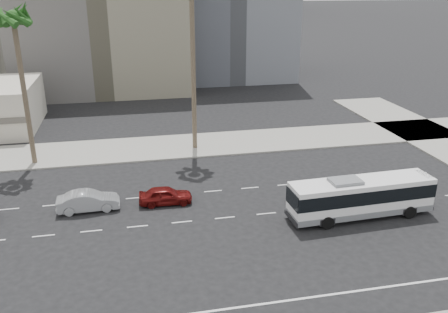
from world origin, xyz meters
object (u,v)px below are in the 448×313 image
object	(u,v)px
palm_mid	(13,20)
car_a	(166,195)
city_bus	(361,196)
car_b	(88,201)

from	to	relation	value
palm_mid	car_a	bearing A→B (deg)	-44.16
city_bus	palm_mid	size ratio (longest dim) A/B	0.74
city_bus	palm_mid	xyz separation A→B (m)	(-23.87, 15.25, 10.93)
city_bus	car_b	size ratio (longest dim) A/B	2.35
car_b	car_a	bearing A→B (deg)	-92.67
car_a	palm_mid	world-z (taller)	palm_mid
city_bus	palm_mid	world-z (taller)	palm_mid
car_a	palm_mid	bearing A→B (deg)	48.08
city_bus	car_a	bearing A→B (deg)	157.64
city_bus	car_a	distance (m)	13.94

